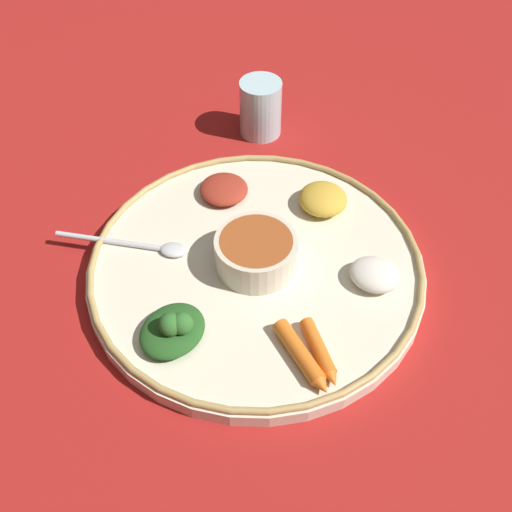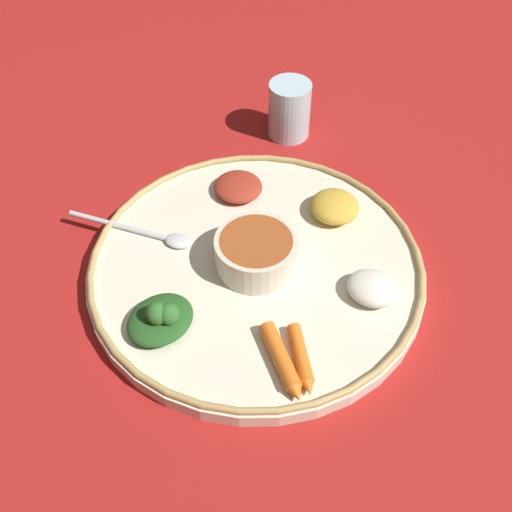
# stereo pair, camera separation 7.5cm
# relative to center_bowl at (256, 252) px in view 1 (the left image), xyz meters

# --- Properties ---
(ground_plane) EXTENTS (2.40, 2.40, 0.00)m
(ground_plane) POSITION_rel_center_bowl_xyz_m (0.00, 0.00, -0.04)
(ground_plane) COLOR maroon
(platter) EXTENTS (0.41, 0.41, 0.02)m
(platter) POSITION_rel_center_bowl_xyz_m (0.00, 0.00, -0.03)
(platter) COLOR beige
(platter) RESTS_ON ground_plane
(platter_rim) EXTENTS (0.40, 0.40, 0.01)m
(platter_rim) POSITION_rel_center_bowl_xyz_m (0.00, 0.00, -0.02)
(platter_rim) COLOR tan
(platter_rim) RESTS_ON platter
(center_bowl) EXTENTS (0.10, 0.10, 0.04)m
(center_bowl) POSITION_rel_center_bowl_xyz_m (0.00, 0.00, 0.00)
(center_bowl) COLOR beige
(center_bowl) RESTS_ON platter
(spoon) EXTENTS (0.17, 0.03, 0.01)m
(spoon) POSITION_rel_center_bowl_xyz_m (-0.14, 0.01, -0.02)
(spoon) COLOR silver
(spoon) RESTS_ON platter
(greens_pile) EXTENTS (0.09, 0.10, 0.04)m
(greens_pile) POSITION_rel_center_bowl_xyz_m (-0.07, -0.12, -0.01)
(greens_pile) COLOR #23511E
(greens_pile) RESTS_ON platter
(carrot_near_spoon) EXTENTS (0.07, 0.09, 0.02)m
(carrot_near_spoon) POSITION_rel_center_bowl_xyz_m (0.07, -0.13, -0.01)
(carrot_near_spoon) COLOR orange
(carrot_near_spoon) RESTS_ON platter
(carrot_outer) EXTENTS (0.05, 0.08, 0.02)m
(carrot_outer) POSITION_rel_center_bowl_xyz_m (0.08, -0.12, -0.02)
(carrot_outer) COLOR orange
(carrot_outer) RESTS_ON platter
(mound_beet) EXTENTS (0.09, 0.09, 0.02)m
(mound_beet) POSITION_rel_center_bowl_xyz_m (-0.06, 0.12, -0.01)
(mound_beet) COLOR maroon
(mound_beet) RESTS_ON platter
(mound_lentil_yellow) EXTENTS (0.09, 0.09, 0.03)m
(mound_lentil_yellow) POSITION_rel_center_bowl_xyz_m (0.07, 0.11, -0.01)
(mound_lentil_yellow) COLOR gold
(mound_lentil_yellow) RESTS_ON platter
(mound_rice_white) EXTENTS (0.07, 0.07, 0.02)m
(mound_rice_white) POSITION_rel_center_bowl_xyz_m (0.14, -0.01, -0.01)
(mound_rice_white) COLOR silver
(mound_rice_white) RESTS_ON platter
(drinking_glass) EXTENTS (0.06, 0.06, 0.09)m
(drinking_glass) POSITION_rel_center_bowl_xyz_m (-0.03, 0.28, -0.00)
(drinking_glass) COLOR silver
(drinking_glass) RESTS_ON ground_plane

